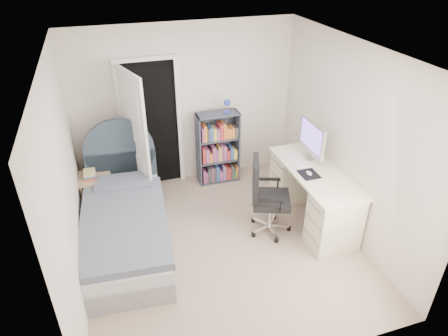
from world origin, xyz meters
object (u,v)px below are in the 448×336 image
object	(u,v)px
bed	(125,223)
bookcase	(218,151)
desk	(312,193)
office_chair	(265,193)
nightstand	(95,184)
floor_lamp	(139,153)

from	to	relation	value
bed	bookcase	xyz separation A→B (m)	(1.59, 1.12, 0.23)
bookcase	desk	size ratio (longest dim) A/B	0.86
desk	office_chair	size ratio (longest dim) A/B	1.50
nightstand	desk	world-z (taller)	desk
office_chair	desk	bearing A→B (deg)	2.76
bed	nightstand	xyz separation A→B (m)	(-0.33, 0.88, 0.12)
desk	bookcase	bearing A→B (deg)	123.97
nightstand	desk	size ratio (longest dim) A/B	0.40
bed	nightstand	bearing A→B (deg)	110.31
bookcase	floor_lamp	bearing A→B (deg)	174.20
nightstand	bookcase	bearing A→B (deg)	7.09
nightstand	office_chair	bearing A→B (deg)	-29.24
floor_lamp	office_chair	size ratio (longest dim) A/B	1.42
nightstand	bookcase	size ratio (longest dim) A/B	0.46
bed	office_chair	world-z (taller)	bed
bed	nightstand	world-z (taller)	bed
office_chair	bookcase	bearing A→B (deg)	98.13
bed	nightstand	distance (m)	0.95
floor_lamp	bookcase	distance (m)	1.23
nightstand	bookcase	world-z (taller)	bookcase
bed	bookcase	distance (m)	1.96
bed	bookcase	size ratio (longest dim) A/B	1.61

